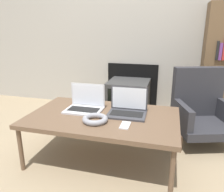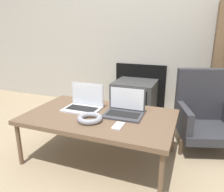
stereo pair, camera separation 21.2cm
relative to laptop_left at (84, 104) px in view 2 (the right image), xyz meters
name	(u,v)px [view 2 (the right image)]	position (x,y,z in m)	size (l,w,h in m)	color
ground_plane	(90,170)	(0.20, -0.30, -0.46)	(14.00, 14.00, 0.00)	#998466
wall_back	(143,16)	(0.20, 1.35, 0.82)	(7.00, 0.08, 2.60)	#ADA89E
table	(100,118)	(0.20, -0.09, -0.08)	(1.27, 0.76, 0.41)	brown
laptop_left	(84,104)	(0.00, 0.00, 0.00)	(0.33, 0.24, 0.23)	silver
laptop_right	(125,109)	(0.39, 0.00, 0.00)	(0.33, 0.24, 0.23)	#38383D
headphones	(90,118)	(0.18, -0.24, -0.03)	(0.20, 0.20, 0.04)	gray
phone	(118,126)	(0.42, -0.25, -0.05)	(0.07, 0.14, 0.01)	silver
tv	(135,98)	(0.20, 1.04, -0.23)	(0.53, 0.53, 0.46)	#383838
armchair	(205,111)	(1.06, 0.52, -0.12)	(0.66, 0.66, 0.75)	#2D2D33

